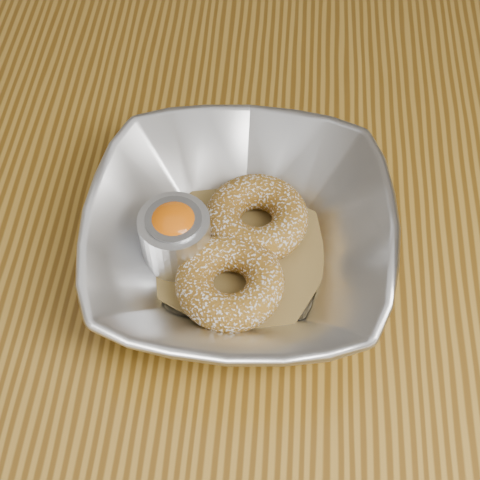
# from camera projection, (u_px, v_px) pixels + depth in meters

# --- Properties ---
(table) EXTENTS (1.20, 0.80, 0.75)m
(table) POSITION_uv_depth(u_px,v_px,m) (174.00, 287.00, 0.73)
(table) COLOR brown
(table) RESTS_ON ground_plane
(serving_bowl) EXTENTS (0.25, 0.25, 0.06)m
(serving_bowl) POSITION_uv_depth(u_px,v_px,m) (240.00, 239.00, 0.61)
(serving_bowl) COLOR silver
(serving_bowl) RESTS_ON table
(parchment) EXTENTS (0.19, 0.19, 0.00)m
(parchment) POSITION_uv_depth(u_px,v_px,m) (240.00, 254.00, 0.62)
(parchment) COLOR olive
(parchment) RESTS_ON table
(donut_back) EXTENTS (0.10, 0.10, 0.03)m
(donut_back) POSITION_uv_depth(u_px,v_px,m) (257.00, 218.00, 0.63)
(donut_back) COLOR brown
(donut_back) RESTS_ON parchment
(donut_front) EXTENTS (0.12, 0.12, 0.03)m
(donut_front) POSITION_uv_depth(u_px,v_px,m) (230.00, 282.00, 0.59)
(donut_front) COLOR brown
(donut_front) RESTS_ON parchment
(ramekin) EXTENTS (0.06, 0.06, 0.06)m
(ramekin) POSITION_uv_depth(u_px,v_px,m) (175.00, 235.00, 0.60)
(ramekin) COLOR silver
(ramekin) RESTS_ON table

